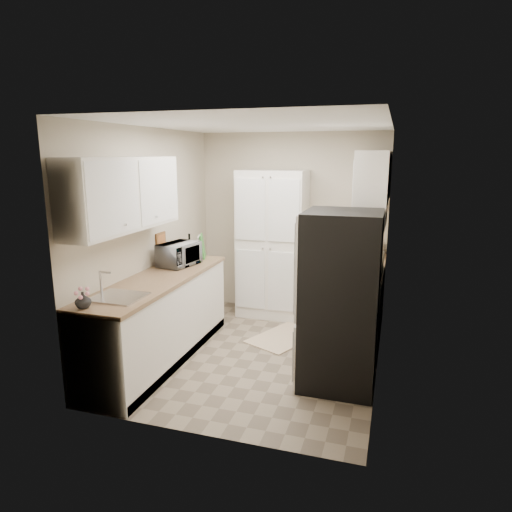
{
  "coord_description": "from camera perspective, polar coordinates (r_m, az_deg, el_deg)",
  "views": [
    {
      "loc": [
        1.39,
        -4.59,
        2.2
      ],
      "look_at": [
        -0.07,
        0.15,
        1.09
      ],
      "focal_mm": 32.0,
      "sensor_mm": 36.0,
      "label": 1
    }
  ],
  "objects": [
    {
      "name": "ground",
      "position": [
        5.28,
        0.29,
        -12.08
      ],
      "size": [
        3.2,
        3.2,
        0.0
      ],
      "primitive_type": "plane",
      "color": "#7A6B56",
      "rests_on": "ground"
    },
    {
      "name": "room_shell",
      "position": [
        4.82,
        0.07,
        5.73
      ],
      "size": [
        2.64,
        3.24,
        2.52
      ],
      "color": "beige",
      "rests_on": "ground"
    },
    {
      "name": "pantry_cabinet",
      "position": [
        6.23,
        2.05,
        1.46
      ],
      "size": [
        0.9,
        0.55,
        2.0
      ],
      "primitive_type": "cube",
      "color": "silver",
      "rests_on": "ground"
    },
    {
      "name": "base_cabinet_left",
      "position": [
        5.11,
        -11.95,
        -7.89
      ],
      "size": [
        0.6,
        2.3,
        0.88
      ],
      "primitive_type": "cube",
      "color": "silver",
      "rests_on": "ground"
    },
    {
      "name": "countertop_left",
      "position": [
        4.97,
        -12.19,
        -2.91
      ],
      "size": [
        0.63,
        2.33,
        0.04
      ],
      "primitive_type": "cube",
      "color": "#846647",
      "rests_on": "base_cabinet_left"
    },
    {
      "name": "base_cabinet_right",
      "position": [
        6.05,
        12.67,
        -4.65
      ],
      "size": [
        0.6,
        0.8,
        0.88
      ],
      "primitive_type": "cube",
      "color": "silver",
      "rests_on": "ground"
    },
    {
      "name": "countertop_right",
      "position": [
        5.94,
        12.88,
        -0.4
      ],
      "size": [
        0.63,
        0.83,
        0.04
      ],
      "primitive_type": "cube",
      "color": "#846647",
      "rests_on": "base_cabinet_right"
    },
    {
      "name": "electric_range",
      "position": [
        5.29,
        11.79,
        -6.73
      ],
      "size": [
        0.71,
        0.78,
        1.13
      ],
      "color": "#B7B7BC",
      "rests_on": "ground"
    },
    {
      "name": "refrigerator",
      "position": [
        4.42,
        10.53,
        -5.47
      ],
      "size": [
        0.7,
        0.72,
        1.7
      ],
      "primitive_type": "cube",
      "color": "#B7B7BC",
      "rests_on": "ground"
    },
    {
      "name": "microwave",
      "position": [
        5.43,
        -9.6,
        0.21
      ],
      "size": [
        0.41,
        0.54,
        0.27
      ],
      "primitive_type": "imported",
      "rotation": [
        0.0,
        0.0,
        1.38
      ],
      "color": "#A6A5AA",
      "rests_on": "countertop_left"
    },
    {
      "name": "wine_bottle",
      "position": [
        5.74,
        -8.31,
        1.04
      ],
      "size": [
        0.07,
        0.07,
        0.29
      ],
      "primitive_type": "cylinder",
      "color": "black",
      "rests_on": "countertop_left"
    },
    {
      "name": "flower_vase",
      "position": [
        4.16,
        -20.81,
        -5.18
      ],
      "size": [
        0.17,
        0.17,
        0.14
      ],
      "primitive_type": "imported",
      "rotation": [
        0.0,
        0.0,
        -0.27
      ],
      "color": "white",
      "rests_on": "countertop_left"
    },
    {
      "name": "cutting_board",
      "position": [
        5.79,
        -6.68,
        1.23
      ],
      "size": [
        0.1,
        0.23,
        0.3
      ],
      "primitive_type": "cube",
      "rotation": [
        0.0,
        0.0,
        0.34
      ],
      "color": "#388E33",
      "rests_on": "countertop_left"
    },
    {
      "name": "toaster_oven",
      "position": [
        6.03,
        13.15,
        1.2
      ],
      "size": [
        0.45,
        0.51,
        0.25
      ],
      "primitive_type": "cube",
      "rotation": [
        0.0,
        0.0,
        0.29
      ],
      "color": "#B0B0B5",
      "rests_on": "countertop_right"
    },
    {
      "name": "fruit_basket",
      "position": [
        6.02,
        13.5,
        2.89
      ],
      "size": [
        0.26,
        0.26,
        0.11
      ],
      "primitive_type": null,
      "rotation": [
        0.0,
        0.0,
        0.04
      ],
      "color": "#E34310",
      "rests_on": "toaster_oven"
    },
    {
      "name": "kitchen_mat",
      "position": [
        5.7,
        3.53,
        -10.07
      ],
      "size": [
        0.88,
        1.05,
        0.01
      ],
      "primitive_type": "cube",
      "rotation": [
        0.0,
        0.0,
        -0.43
      ],
      "color": "#D2B490",
      "rests_on": "ground"
    }
  ]
}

